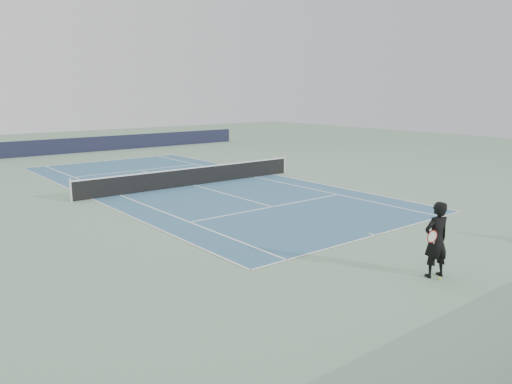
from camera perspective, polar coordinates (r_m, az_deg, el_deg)
ground at (r=26.48m, az=-7.13°, el=0.76°), size 80.00×80.00×0.00m
court_surface at (r=26.48m, az=-7.13°, el=0.77°), size 10.97×23.77×0.01m
tennis_net at (r=26.39m, az=-7.16°, el=1.84°), size 12.90×0.10×1.07m
windscreen_far at (r=42.55m, az=-19.93°, el=5.03°), size 30.00×0.25×1.20m
tennis_player at (r=14.08m, az=19.89°, el=-5.13°), size 0.90×0.74×2.06m
tennis_ball at (r=14.18m, az=20.25°, el=-9.28°), size 0.07×0.07×0.07m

